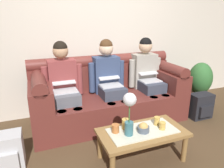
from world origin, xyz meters
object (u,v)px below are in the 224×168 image
object	(u,v)px
person_middle	(109,78)
cup_near_left	(157,121)
person_left	(64,83)
coffee_table	(142,135)
snack_bowl	(143,128)
backpack_left	(7,152)
person_right	(147,74)
flower_vase	(129,109)
backpack_right	(201,106)
couch	(109,96)
cup_far_left	(125,124)
potted_plant	(200,82)
cup_near_right	(115,128)
cup_far_center	(162,126)

from	to	relation	value
person_middle	cup_near_left	size ratio (longest dim) A/B	12.86
person_left	person_middle	world-z (taller)	same
coffee_table	snack_bowl	bearing A→B (deg)	-104.98
person_left	backpack_left	world-z (taller)	person_left
person_right	flower_vase	distance (m)	1.36
backpack_right	cup_near_left	bearing A→B (deg)	-156.06
couch	cup_far_left	xyz separation A→B (m)	(-0.16, -0.96, 0.05)
flower_vase	person_middle	bearing A→B (deg)	80.77
potted_plant	snack_bowl	bearing A→B (deg)	-149.46
cup_near_left	cup_far_left	bearing A→B (deg)	172.55
cup_near_right	potted_plant	distance (m)	2.16
potted_plant	coffee_table	bearing A→B (deg)	-150.04
potted_plant	cup_near_right	bearing A→B (deg)	-155.44
flower_vase	cup_far_center	world-z (taller)	flower_vase
coffee_table	cup_far_left	world-z (taller)	cup_far_left
person_middle	cup_far_center	distance (m)	1.16
cup_far_left	backpack_right	size ratio (longest dim) A/B	0.29
person_middle	cup_near_left	xyz separation A→B (m)	(0.21, -1.01, -0.25)
flower_vase	potted_plant	xyz separation A→B (m)	(1.85, 0.99, -0.22)
cup_near_left	snack_bowl	bearing A→B (deg)	-160.37
couch	person_middle	size ratio (longest dim) A/B	1.83
person_right	backpack_right	world-z (taller)	person_right
snack_bowl	cup_near_right	world-z (taller)	snack_bowl
cup_near_right	backpack_left	distance (m)	1.15
backpack_right	backpack_left	world-z (taller)	backpack_right
person_left	snack_bowl	size ratio (longest dim) A/B	9.60
person_right	cup_near_right	world-z (taller)	person_right
cup_near_right	flower_vase	bearing A→B (deg)	-40.22
flower_vase	backpack_right	distance (m)	1.70
snack_bowl	potted_plant	world-z (taller)	potted_plant
person_middle	potted_plant	size ratio (longest dim) A/B	1.57
cup_far_center	potted_plant	distance (m)	1.79
cup_far_center	backpack_right	xyz separation A→B (m)	(1.14, 0.61, -0.21)
coffee_table	cup_near_right	size ratio (longest dim) A/B	10.85
cup_near_left	potted_plant	bearing A→B (deg)	31.97
backpack_right	coffee_table	bearing A→B (deg)	-157.59
person_left	cup_far_center	size ratio (longest dim) A/B	14.70
snack_bowl	couch	bearing A→B (deg)	89.61
couch	person_left	xyz separation A→B (m)	(-0.66, -0.00, 0.29)
person_middle	snack_bowl	bearing A→B (deg)	-90.39
snack_bowl	backpack_right	xyz separation A→B (m)	(1.36, 0.59, -0.21)
coffee_table	flower_vase	size ratio (longest dim) A/B	2.06
backpack_left	potted_plant	size ratio (longest dim) A/B	0.49
snack_bowl	cup_far_left	xyz separation A→B (m)	(-0.15, 0.12, 0.01)
flower_vase	cup_far_center	distance (m)	0.46
coffee_table	cup_near_right	bearing A→B (deg)	166.35
person_right	snack_bowl	distance (m)	1.29
coffee_table	cup_near_right	distance (m)	0.31
person_right	potted_plant	world-z (taller)	person_right
flower_vase	backpack_left	size ratio (longest dim) A/B	1.19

